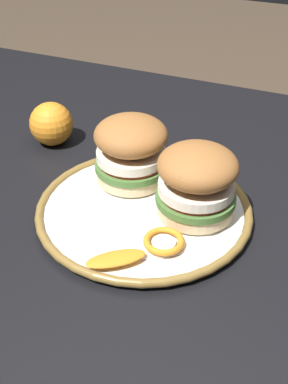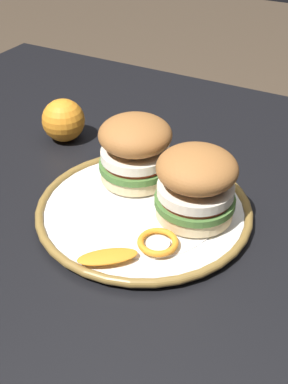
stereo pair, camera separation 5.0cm
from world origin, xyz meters
The scene contains 7 objects.
dining_table centered at (0.00, 0.00, 0.62)m, with size 1.34×0.92×0.71m.
dinner_plate centered at (0.03, 0.04, 0.72)m, with size 0.31×0.31×0.02m.
sandwich_half_left centered at (0.07, -0.01, 0.78)m, with size 0.14×0.14×0.10m.
sandwich_half_right centered at (-0.04, 0.03, 0.78)m, with size 0.15×0.15×0.10m.
orange_peel_curled centered at (-0.03, 0.11, 0.73)m, with size 0.07×0.07×0.01m.
orange_peel_strip_long centered at (0.01, 0.16, 0.73)m, with size 0.08×0.07×0.01m.
whole_orange centered at (0.26, -0.08, 0.75)m, with size 0.08×0.08×0.08m, color orange.
Camera 1 is at (-0.20, 0.56, 1.15)m, focal length 46.36 mm.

